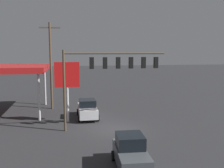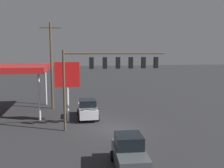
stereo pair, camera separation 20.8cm
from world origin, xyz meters
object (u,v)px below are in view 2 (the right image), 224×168
object	(u,v)px
hatchback_crossing	(129,153)
sedan_far	(88,109)
traffic_signal_assembly	(110,68)
utility_pole	(51,64)
price_sign	(67,78)

from	to	relation	value
hatchback_crossing	sedan_far	bearing A→B (deg)	-168.92
traffic_signal_assembly	utility_pole	distance (m)	10.52
utility_pole	traffic_signal_assembly	bearing A→B (deg)	121.67
utility_pole	sedan_far	xyz separation A→B (m)	(-3.83, 5.01, -4.42)
traffic_signal_assembly	hatchback_crossing	bearing A→B (deg)	88.82
hatchback_crossing	sedan_far	xyz separation A→B (m)	(1.53, -11.74, 0.00)
traffic_signal_assembly	utility_pole	xyz separation A→B (m)	(5.52, -8.95, -0.06)
price_sign	hatchback_crossing	bearing A→B (deg)	108.67
traffic_signal_assembly	price_sign	bearing A→B (deg)	-35.93
price_sign	hatchback_crossing	size ratio (longest dim) A/B	1.50
sedan_far	utility_pole	bearing A→B (deg)	-142.30
utility_pole	hatchback_crossing	world-z (taller)	utility_pole
traffic_signal_assembly	utility_pole	world-z (taller)	utility_pole
utility_pole	hatchback_crossing	distance (m)	18.13
price_sign	hatchback_crossing	world-z (taller)	price_sign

